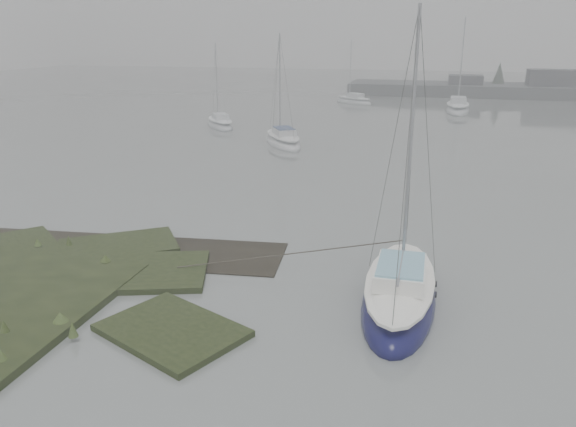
# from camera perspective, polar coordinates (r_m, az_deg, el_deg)

# --- Properties ---
(ground) EXTENTS (160.00, 160.00, 0.00)m
(ground) POSITION_cam_1_polar(r_m,az_deg,el_deg) (43.24, 5.59, 7.99)
(ground) COLOR slate
(ground) RESTS_ON ground
(sailboat_main) EXTENTS (2.03, 6.18, 8.72)m
(sailboat_main) POSITION_cam_1_polar(r_m,az_deg,el_deg) (16.36, 11.24, -8.15)
(sailboat_main) COLOR #0B0B3A
(sailboat_main) RESTS_ON ground
(sailboat_white) EXTENTS (4.49, 5.79, 7.96)m
(sailboat_white) POSITION_cam_1_polar(r_m,az_deg,el_deg) (38.91, -0.51, 7.34)
(sailboat_white) COLOR silver
(sailboat_white) RESTS_ON ground
(sailboat_far_a) EXTENTS (4.29, 5.11, 7.17)m
(sailboat_far_a) POSITION_cam_1_polar(r_m,az_deg,el_deg) (46.88, -6.90, 8.99)
(sailboat_far_a) COLOR #A3A7AD
(sailboat_far_a) RESTS_ON ground
(sailboat_far_b) EXTENTS (2.31, 6.79, 9.54)m
(sailboat_far_b) POSITION_cam_1_polar(r_m,az_deg,el_deg) (58.05, 16.84, 10.13)
(sailboat_far_b) COLOR #B3B9BE
(sailboat_far_b) RESTS_ON ground
(sailboat_far_c) EXTENTS (5.07, 4.43, 7.20)m
(sailboat_far_c) POSITION_cam_1_polar(r_m,az_deg,el_deg) (63.07, 6.69, 11.25)
(sailboat_far_c) COLOR silver
(sailboat_far_c) RESTS_ON ground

